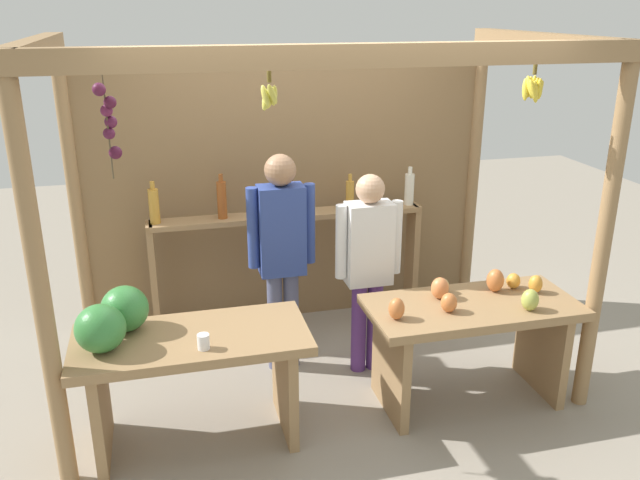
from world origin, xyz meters
The scene contains 7 objects.
ground_plane centered at (0.00, 0.00, 0.00)m, with size 12.00×12.00×0.00m, color gray.
market_stall centered at (0.00, 0.43, 1.36)m, with size 3.41×1.89×2.37m.
fruit_counter_left centered at (-1.04, -0.65, 0.63)m, with size 1.38×0.66×1.00m.
fruit_counter_right centered at (0.91, -0.67, 0.55)m, with size 1.38×0.64×0.88m.
bottle_shelf_unit centered at (-0.06, 0.67, 0.80)m, with size 2.19×0.22×1.35m.
vendor_man centered at (-0.22, 0.06, 0.97)m, with size 0.48×0.22×1.61m.
vendor_woman centered at (0.37, -0.12, 0.88)m, with size 0.48×0.20×1.48m.
Camera 1 is at (-1.01, -4.20, 2.56)m, focal length 36.90 mm.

